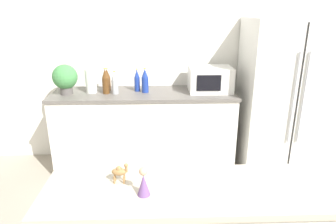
{
  "coord_description": "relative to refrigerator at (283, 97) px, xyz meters",
  "views": [
    {
      "loc": [
        -0.38,
        -0.9,
        1.83
      ],
      "look_at": [
        -0.3,
        1.42,
        1.02
      ],
      "focal_mm": 32.0,
      "sensor_mm": 36.0,
      "label": 1
    }
  ],
  "objects": [
    {
      "name": "wise_man_figurine_blue",
      "position": [
        -1.51,
        -1.94,
        0.13
      ],
      "size": [
        0.07,
        0.07,
        0.15
      ],
      "color": "#6B4784",
      "rests_on": "bar_counter"
    },
    {
      "name": "potted_plant",
      "position": [
        -2.45,
        0.02,
        0.24
      ],
      "size": [
        0.27,
        0.27,
        0.33
      ],
      "color": "#595451",
      "rests_on": "back_counter"
    },
    {
      "name": "back_bottle_2",
      "position": [
        -1.58,
        0.06,
        0.19
      ],
      "size": [
        0.08,
        0.08,
        0.28
      ],
      "color": "navy",
      "rests_on": "back_counter"
    },
    {
      "name": "back_bottle_1",
      "position": [
        -1.67,
        0.12,
        0.18
      ],
      "size": [
        0.06,
        0.06,
        0.26
      ],
      "color": "navy",
      "rests_on": "back_counter"
    },
    {
      "name": "camel_figurine",
      "position": [
        -1.64,
        -1.82,
        0.13
      ],
      "size": [
        0.09,
        0.05,
        0.12
      ],
      "color": "olive",
      "rests_on": "bar_counter"
    },
    {
      "name": "back_counter",
      "position": [
        -1.59,
        0.06,
        -0.41
      ],
      "size": [
        2.08,
        0.63,
        0.92
      ],
      "color": "white",
      "rests_on": "ground_plane"
    },
    {
      "name": "microwave",
      "position": [
        -0.84,
        0.08,
        0.19
      ],
      "size": [
        0.48,
        0.37,
        0.28
      ],
      "color": "white",
      "rests_on": "back_counter"
    },
    {
      "name": "back_bottle_3",
      "position": [
        -2.01,
        0.02,
        0.19
      ],
      "size": [
        0.08,
        0.08,
        0.29
      ],
      "color": "brown",
      "rests_on": "back_counter"
    },
    {
      "name": "back_bottle_4",
      "position": [
        -2.01,
        0.16,
        0.18
      ],
      "size": [
        0.07,
        0.07,
        0.26
      ],
      "color": "brown",
      "rests_on": "back_counter"
    },
    {
      "name": "back_bottle_0",
      "position": [
        -1.91,
        0.01,
        0.18
      ],
      "size": [
        0.07,
        0.07,
        0.25
      ],
      "color": "#B2B7BC",
      "rests_on": "back_counter"
    },
    {
      "name": "wall_back",
      "position": [
        -1.05,
        0.39,
        0.41
      ],
      "size": [
        8.0,
        0.06,
        2.55
      ],
      "color": "white",
      "rests_on": "ground_plane"
    },
    {
      "name": "refrigerator",
      "position": [
        0.0,
        0.0,
        0.0
      ],
      "size": [
        0.93,
        0.72,
        1.74
      ],
      "color": "white",
      "rests_on": "ground_plane"
    },
    {
      "name": "paper_towel_roll",
      "position": [
        -2.18,
        0.07,
        0.19
      ],
      "size": [
        0.12,
        0.12,
        0.27
      ],
      "color": "white",
      "rests_on": "back_counter"
    }
  ]
}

